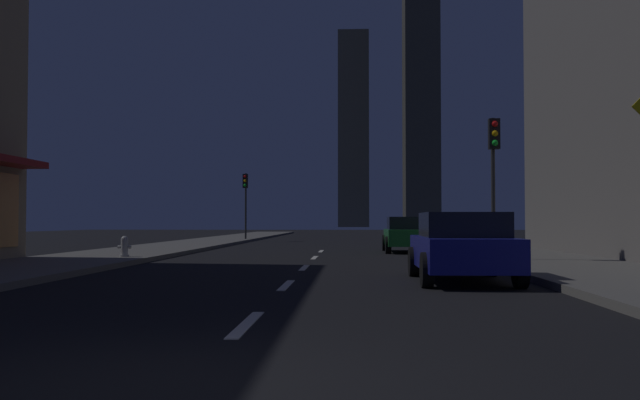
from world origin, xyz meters
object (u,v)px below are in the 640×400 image
at_px(car_parked_far, 408,234).
at_px(fire_hydrant_far_left, 124,247).
at_px(traffic_light_near_right, 494,156).
at_px(traffic_light_far_left, 245,191).
at_px(car_parked_near, 462,246).

xyz_separation_m(car_parked_far, fire_hydrant_far_left, (-9.50, -6.96, -0.29)).
relative_size(traffic_light_near_right, traffic_light_far_left, 1.00).
bearing_deg(traffic_light_far_left, car_parked_near, -72.85).
distance_m(car_parked_near, car_parked_far, 13.99).
xyz_separation_m(car_parked_near, traffic_light_far_left, (-9.10, 29.48, 2.45)).
height_order(car_parked_near, car_parked_far, same).
bearing_deg(car_parked_far, fire_hydrant_far_left, -143.78).
bearing_deg(traffic_light_near_right, fire_hydrant_far_left, 175.06).
bearing_deg(fire_hydrant_far_left, car_parked_near, -36.53).
bearing_deg(car_parked_near, car_parked_far, 90.00).
distance_m(car_parked_far, traffic_light_near_right, 8.53).
bearing_deg(car_parked_far, traffic_light_near_right, -76.55).
distance_m(car_parked_far, fire_hydrant_far_left, 11.78).
relative_size(car_parked_near, traffic_light_far_left, 1.01).
bearing_deg(traffic_light_near_right, car_parked_near, -107.43).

